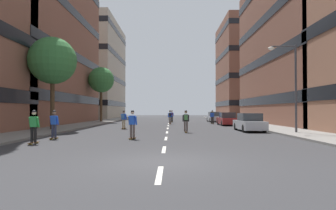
{
  "coord_description": "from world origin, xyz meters",
  "views": [
    {
      "loc": [
        0.32,
        -9.87,
        1.77
      ],
      "look_at": [
        0.0,
        20.16,
        2.32
      ],
      "focal_mm": 30.53,
      "sensor_mm": 36.0,
      "label": 1
    }
  ],
  "objects_px": {
    "street_tree_near": "(53,61)",
    "street_tree_mid": "(101,80)",
    "skater_2": "(212,116)",
    "skater_4": "(170,116)",
    "parked_car_far": "(227,119)",
    "parked_car_mid": "(249,123)",
    "skater_1": "(124,118)",
    "skater_6": "(34,125)",
    "skater_5": "(54,123)",
    "streetlamp_right": "(291,78)",
    "skater_0": "(172,115)",
    "skater_3": "(186,120)",
    "parked_car_near": "(214,117)",
    "skater_7": "(132,123)"
  },
  "relations": [
    {
      "from": "skater_0",
      "to": "skater_1",
      "type": "height_order",
      "value": "same"
    },
    {
      "from": "parked_car_far",
      "to": "skater_0",
      "type": "xyz_separation_m",
      "value": [
        -6.49,
        8.56,
        0.32
      ]
    },
    {
      "from": "skater_3",
      "to": "skater_4",
      "type": "relative_size",
      "value": 1.0
    },
    {
      "from": "skater_4",
      "to": "skater_6",
      "type": "bearing_deg",
      "value": -108.02
    },
    {
      "from": "skater_0",
      "to": "skater_1",
      "type": "relative_size",
      "value": 1.0
    },
    {
      "from": "skater_6",
      "to": "skater_7",
      "type": "bearing_deg",
      "value": 28.32
    },
    {
      "from": "skater_4",
      "to": "skater_5",
      "type": "xyz_separation_m",
      "value": [
        -7.04,
        -19.06,
        -0.03
      ]
    },
    {
      "from": "skater_0",
      "to": "skater_3",
      "type": "bearing_deg",
      "value": -86.9
    },
    {
      "from": "street_tree_near",
      "to": "skater_2",
      "type": "height_order",
      "value": "street_tree_near"
    },
    {
      "from": "street_tree_near",
      "to": "skater_6",
      "type": "distance_m",
      "value": 11.44
    },
    {
      "from": "skater_1",
      "to": "skater_0",
      "type": "bearing_deg",
      "value": 73.5
    },
    {
      "from": "streetlamp_right",
      "to": "skater_5",
      "type": "xyz_separation_m",
      "value": [
        -16.09,
        -3.85,
        -3.15
      ]
    },
    {
      "from": "skater_1",
      "to": "skater_2",
      "type": "xyz_separation_m",
      "value": [
        9.87,
        10.52,
        -0.03
      ]
    },
    {
      "from": "skater_0",
      "to": "skater_2",
      "type": "height_order",
      "value": "same"
    },
    {
      "from": "skater_2",
      "to": "street_tree_near",
      "type": "bearing_deg",
      "value": -140.96
    },
    {
      "from": "street_tree_mid",
      "to": "skater_0",
      "type": "distance_m",
      "value": 11.64
    },
    {
      "from": "skater_2",
      "to": "skater_4",
      "type": "xyz_separation_m",
      "value": [
        -5.53,
        -0.85,
        0.03
      ]
    },
    {
      "from": "street_tree_near",
      "to": "street_tree_mid",
      "type": "distance_m",
      "value": 17.24
    },
    {
      "from": "skater_2",
      "to": "parked_car_near",
      "type": "bearing_deg",
      "value": 79.45
    },
    {
      "from": "parked_car_near",
      "to": "skater_4",
      "type": "distance_m",
      "value": 9.95
    },
    {
      "from": "skater_3",
      "to": "parked_car_far",
      "type": "bearing_deg",
      "value": 63.89
    },
    {
      "from": "skater_3",
      "to": "skater_7",
      "type": "distance_m",
      "value": 6.29
    },
    {
      "from": "skater_0",
      "to": "skater_4",
      "type": "height_order",
      "value": "same"
    },
    {
      "from": "parked_car_near",
      "to": "parked_car_mid",
      "type": "xyz_separation_m",
      "value": [
        0.0,
        -19.63,
        0.0
      ]
    },
    {
      "from": "parked_car_mid",
      "to": "street_tree_mid",
      "type": "bearing_deg",
      "value": 133.71
    },
    {
      "from": "skater_0",
      "to": "skater_7",
      "type": "distance_m",
      "value": 24.96
    },
    {
      "from": "skater_2",
      "to": "skater_3",
      "type": "xyz_separation_m",
      "value": [
        -4.23,
        -14.71,
        0.03
      ]
    },
    {
      "from": "parked_car_near",
      "to": "parked_car_far",
      "type": "distance_m",
      "value": 10.09
    },
    {
      "from": "street_tree_near",
      "to": "parked_car_far",
      "type": "bearing_deg",
      "value": 28.31
    },
    {
      "from": "parked_car_far",
      "to": "street_tree_near",
      "type": "xyz_separation_m",
      "value": [
        -16.9,
        -9.1,
        5.35
      ]
    },
    {
      "from": "street_tree_near",
      "to": "streetlamp_right",
      "type": "height_order",
      "value": "street_tree_near"
    },
    {
      "from": "parked_car_near",
      "to": "skater_6",
      "type": "height_order",
      "value": "skater_6"
    },
    {
      "from": "street_tree_mid",
      "to": "skater_3",
      "type": "bearing_deg",
      "value": -59.17
    },
    {
      "from": "parked_car_far",
      "to": "skater_0",
      "type": "relative_size",
      "value": 2.47
    },
    {
      "from": "skater_7",
      "to": "street_tree_mid",
      "type": "bearing_deg",
      "value": 108.0
    },
    {
      "from": "streetlamp_right",
      "to": "skater_3",
      "type": "bearing_deg",
      "value": 170.04
    },
    {
      "from": "streetlamp_right",
      "to": "skater_1",
      "type": "height_order",
      "value": "streetlamp_right"
    },
    {
      "from": "parked_car_mid",
      "to": "street_tree_near",
      "type": "bearing_deg",
      "value": 178.5
    },
    {
      "from": "streetlamp_right",
      "to": "skater_7",
      "type": "distance_m",
      "value": 12.32
    },
    {
      "from": "streetlamp_right",
      "to": "skater_6",
      "type": "height_order",
      "value": "streetlamp_right"
    },
    {
      "from": "skater_1",
      "to": "skater_6",
      "type": "xyz_separation_m",
      "value": [
        -2.71,
        -11.98,
        -0.03
      ]
    },
    {
      "from": "parked_car_near",
      "to": "skater_6",
      "type": "relative_size",
      "value": 2.47
    },
    {
      "from": "skater_1",
      "to": "parked_car_near",
      "type": "bearing_deg",
      "value": 56.9
    },
    {
      "from": "skater_3",
      "to": "skater_5",
      "type": "bearing_deg",
      "value": -148.05
    },
    {
      "from": "parked_car_mid",
      "to": "street_tree_near",
      "type": "xyz_separation_m",
      "value": [
        -16.9,
        0.44,
        5.35
      ]
    },
    {
      "from": "street_tree_near",
      "to": "skater_7",
      "type": "xyz_separation_m",
      "value": [
        7.93,
        -7.18,
        -5.07
      ]
    },
    {
      "from": "parked_car_far",
      "to": "skater_4",
      "type": "bearing_deg",
      "value": 157.61
    },
    {
      "from": "parked_car_mid",
      "to": "skater_4",
      "type": "xyz_separation_m",
      "value": [
        -6.74,
        12.32,
        0.32
      ]
    },
    {
      "from": "skater_1",
      "to": "skater_5",
      "type": "bearing_deg",
      "value": -106.09
    },
    {
      "from": "skater_2",
      "to": "skater_4",
      "type": "relative_size",
      "value": 1.0
    }
  ]
}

